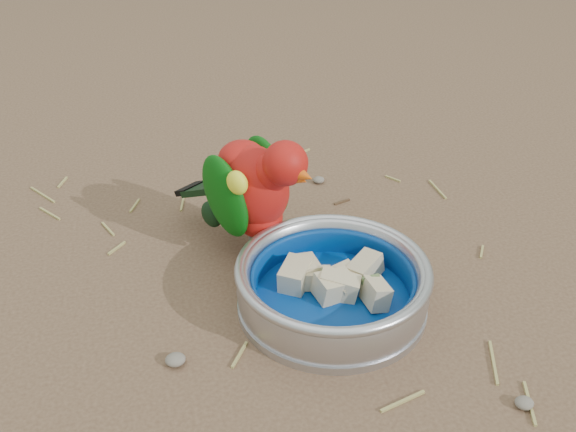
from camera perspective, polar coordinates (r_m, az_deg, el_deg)
name	(u,v)px	position (r m, az deg, el deg)	size (l,w,h in m)	color
ground	(231,317)	(0.76, -5.08, -8.93)	(60.00, 60.00, 0.00)	brown
food_bowl	(332,301)	(0.77, 3.91, -7.58)	(0.22, 0.22, 0.02)	#B2B2BA
bowl_wall	(333,281)	(0.75, 3.99, -5.81)	(0.22, 0.22, 0.04)	#B2B2BA
fruit_wedges	(332,286)	(0.75, 3.97, -6.23)	(0.13, 0.13, 0.03)	#C7B68F
lory_parrot	(255,197)	(0.82, -2.98, 1.72)	(0.10, 0.21, 0.17)	#AA130F
ground_debris	(272,307)	(0.77, -1.42, -8.09)	(0.90, 0.80, 0.01)	#9F9553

